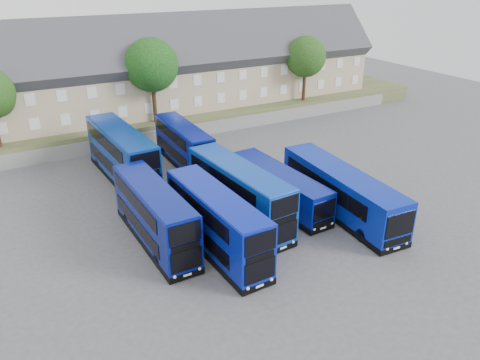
{
  "coord_description": "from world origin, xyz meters",
  "views": [
    {
      "loc": [
        -14.13,
        -23.46,
        17.93
      ],
      "look_at": [
        2.45,
        6.63,
        2.2
      ],
      "focal_mm": 35.0,
      "sensor_mm": 36.0,
      "label": 1
    }
  ],
  "objects_px": {
    "dd_front_left": "(155,216)",
    "tree_mid": "(153,67)",
    "dd_front_mid": "(217,224)",
    "tree_far": "(311,44)",
    "tree_east": "(306,58)",
    "coach_east_a": "(279,188)"
  },
  "relations": [
    {
      "from": "dd_front_left",
      "to": "tree_mid",
      "type": "distance_m",
      "value": 23.29
    },
    {
      "from": "dd_front_mid",
      "to": "dd_front_left",
      "type": "bearing_deg",
      "value": 134.8
    },
    {
      "from": "tree_far",
      "to": "tree_mid",
      "type": "bearing_deg",
      "value": -165.96
    },
    {
      "from": "dd_front_left",
      "to": "tree_east",
      "type": "height_order",
      "value": "tree_east"
    },
    {
      "from": "dd_front_left",
      "to": "coach_east_a",
      "type": "bearing_deg",
      "value": 2.04
    },
    {
      "from": "dd_front_left",
      "to": "tree_far",
      "type": "bearing_deg",
      "value": 37.81
    },
    {
      "from": "tree_mid",
      "to": "tree_far",
      "type": "relative_size",
      "value": 1.06
    },
    {
      "from": "dd_front_left",
      "to": "tree_east",
      "type": "distance_m",
      "value": 34.95
    },
    {
      "from": "dd_front_left",
      "to": "tree_mid",
      "type": "bearing_deg",
      "value": 68.45
    },
    {
      "from": "dd_front_left",
      "to": "dd_front_mid",
      "type": "bearing_deg",
      "value": -44.42
    },
    {
      "from": "dd_front_mid",
      "to": "tree_east",
      "type": "height_order",
      "value": "tree_east"
    },
    {
      "from": "tree_mid",
      "to": "tree_east",
      "type": "height_order",
      "value": "tree_mid"
    },
    {
      "from": "tree_mid",
      "to": "tree_far",
      "type": "bearing_deg",
      "value": 14.04
    },
    {
      "from": "dd_front_mid",
      "to": "coach_east_a",
      "type": "distance_m",
      "value": 8.44
    },
    {
      "from": "coach_east_a",
      "to": "tree_far",
      "type": "relative_size",
      "value": 1.28
    },
    {
      "from": "dd_front_left",
      "to": "dd_front_mid",
      "type": "height_order",
      "value": "dd_front_mid"
    },
    {
      "from": "tree_east",
      "to": "tree_far",
      "type": "xyz_separation_m",
      "value": [
        6.0,
        7.0,
        0.34
      ]
    },
    {
      "from": "tree_far",
      "to": "coach_east_a",
      "type": "bearing_deg",
      "value": -130.28
    },
    {
      "from": "dd_front_left",
      "to": "tree_mid",
      "type": "height_order",
      "value": "tree_mid"
    },
    {
      "from": "dd_front_mid",
      "to": "tree_far",
      "type": "xyz_separation_m",
      "value": [
        30.39,
        30.71,
        5.63
      ]
    },
    {
      "from": "dd_front_mid",
      "to": "coach_east_a",
      "type": "relative_size",
      "value": 0.98
    },
    {
      "from": "dd_front_mid",
      "to": "coach_east_a",
      "type": "bearing_deg",
      "value": 24.07
    }
  ]
}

